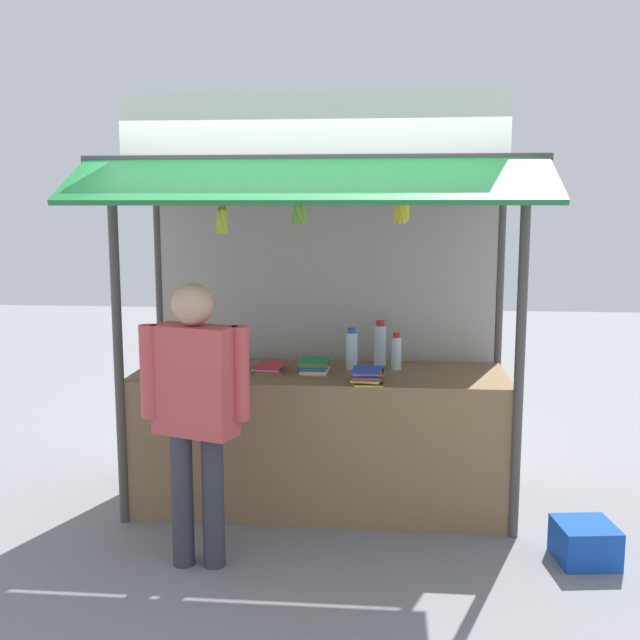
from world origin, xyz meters
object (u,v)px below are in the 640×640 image
at_px(water_bottle_mid_left, 380,344).
at_px(plastic_crate, 585,542).
at_px(vendor_person, 195,399).
at_px(magazine_stack_back_left, 314,366).
at_px(magazine_stack_far_left, 368,376).
at_px(water_bottle_far_right, 396,352).
at_px(water_bottle_left, 352,350).
at_px(magazine_stack_front_left, 230,367).
at_px(banana_bunch_leftmost, 222,220).
at_px(magazine_stack_mid_right, 270,368).
at_px(banana_bunch_rightmost, 299,213).
at_px(banana_bunch_inner_left, 401,209).

xyz_separation_m(water_bottle_mid_left, plastic_crate, (1.19, -0.96, -0.96)).
bearing_deg(vendor_person, magazine_stack_back_left, -103.14).
relative_size(magazine_stack_far_left, plastic_crate, 0.90).
xyz_separation_m(water_bottle_far_right, magazine_stack_back_left, (-0.54, -0.14, -0.07)).
bearing_deg(plastic_crate, water_bottle_far_right, 142.56).
bearing_deg(water_bottle_left, water_bottle_mid_left, 41.62).
bearing_deg(magazine_stack_back_left, water_bottle_left, 24.85).
bearing_deg(magazine_stack_front_left, water_bottle_mid_left, 15.97).
xyz_separation_m(magazine_stack_back_left, banana_bunch_leftmost, (-0.50, -0.48, 0.97)).
relative_size(water_bottle_left, plastic_crate, 0.89).
bearing_deg(vendor_person, water_bottle_far_right, -117.64).
distance_m(magazine_stack_mid_right, banana_bunch_rightmost, 1.17).
height_order(water_bottle_far_right, water_bottle_mid_left, water_bottle_mid_left).
distance_m(magazine_stack_far_left, magazine_stack_front_left, 0.96).
xyz_separation_m(vendor_person, plastic_crate, (2.19, 0.24, -0.85)).
height_order(water_bottle_far_right, banana_bunch_leftmost, banana_bunch_leftmost).
distance_m(banana_bunch_leftmost, plastic_crate, 2.80).
height_order(water_bottle_mid_left, water_bottle_left, water_bottle_mid_left).
relative_size(magazine_stack_front_left, banana_bunch_inner_left, 0.97).
xyz_separation_m(water_bottle_mid_left, water_bottle_left, (-0.19, -0.17, -0.01)).
bearing_deg(banana_bunch_rightmost, magazine_stack_mid_right, 117.77).
bearing_deg(banana_bunch_rightmost, magazine_stack_front_left, 137.91).
xyz_separation_m(magazine_stack_far_left, banana_bunch_rightmost, (-0.40, -0.23, 1.01)).
xyz_separation_m(magazine_stack_front_left, plastic_crate, (2.19, -0.67, -0.83)).
relative_size(banana_bunch_inner_left, vendor_person, 0.16).
bearing_deg(water_bottle_mid_left, magazine_stack_front_left, -164.03).
height_order(water_bottle_mid_left, banana_bunch_inner_left, banana_bunch_inner_left).
bearing_deg(water_bottle_left, vendor_person, -128.12).
height_order(banana_bunch_rightmost, vendor_person, banana_bunch_rightmost).
height_order(water_bottle_far_right, banana_bunch_rightmost, banana_bunch_rightmost).
distance_m(water_bottle_mid_left, magazine_stack_back_left, 0.52).
xyz_separation_m(magazine_stack_front_left, vendor_person, (-0.00, -0.92, 0.02)).
height_order(magazine_stack_back_left, banana_bunch_rightmost, banana_bunch_rightmost).
height_order(water_bottle_far_right, magazine_stack_far_left, water_bottle_far_right).
bearing_deg(magazine_stack_front_left, water_bottle_left, 8.32).
relative_size(banana_bunch_rightmost, plastic_crate, 0.85).
bearing_deg(magazine_stack_mid_right, magazine_stack_far_left, -22.41).
relative_size(magazine_stack_mid_right, banana_bunch_rightmost, 1.01).
height_order(water_bottle_far_right, water_bottle_left, water_bottle_left).
bearing_deg(water_bottle_left, magazine_stack_back_left, -155.15).
height_order(water_bottle_left, magazine_stack_back_left, water_bottle_left).
xyz_separation_m(magazine_stack_mid_right, banana_bunch_inner_left, (0.85, -0.50, 1.05)).
bearing_deg(magazine_stack_mid_right, magazine_stack_front_left, -175.06).
bearing_deg(water_bottle_far_right, magazine_stack_front_left, -172.28).
height_order(water_bottle_far_right, magazine_stack_mid_right, water_bottle_far_right).
bearing_deg(water_bottle_left, magazine_stack_front_left, -171.68).
relative_size(magazine_stack_front_left, vendor_person, 0.16).
distance_m(magazine_stack_mid_right, plastic_crate, 2.21).
relative_size(water_bottle_left, magazine_stack_front_left, 1.14).
bearing_deg(banana_bunch_rightmost, magazine_stack_back_left, 85.25).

